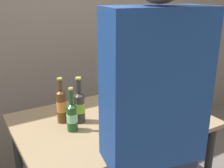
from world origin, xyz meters
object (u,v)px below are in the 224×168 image
object	(u,v)px
beer_bottle_green	(72,116)
person_figure	(151,149)
laptop	(141,100)
beer_bottle_amber	(79,105)
beer_bottle_brown	(61,105)

from	to	relation	value
beer_bottle_green	person_figure	xyz separation A→B (m)	(0.09, -0.65, 0.09)
laptop	beer_bottle_green	world-z (taller)	beer_bottle_green
laptop	person_figure	bearing A→B (deg)	-124.02
beer_bottle_amber	person_figure	bearing A→B (deg)	-89.67
beer_bottle_amber	beer_bottle_brown	bearing A→B (deg)	150.74
laptop	beer_bottle_green	size ratio (longest dim) A/B	1.37
beer_bottle_green	person_figure	size ratio (longest dim) A/B	0.16
beer_bottle_brown	person_figure	distance (m)	0.80
beer_bottle_brown	beer_bottle_green	xyz separation A→B (m)	(0.01, -0.14, -0.02)
laptop	beer_bottle_green	bearing A→B (deg)	-170.65
laptop	beer_bottle_amber	world-z (taller)	beer_bottle_amber
laptop	person_figure	world-z (taller)	person_figure
beer_bottle_brown	beer_bottle_green	bearing A→B (deg)	-84.46
laptop	person_figure	xyz separation A→B (m)	(-0.51, -0.75, 0.14)
beer_bottle_amber	beer_bottle_green	bearing A→B (deg)	-136.15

